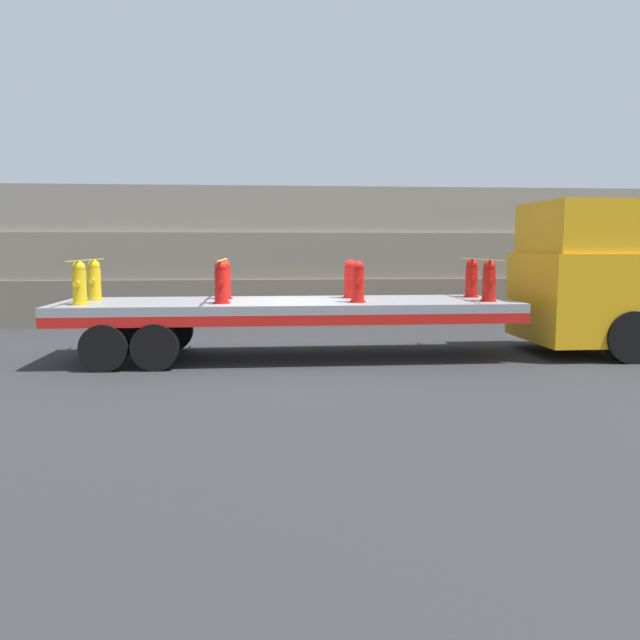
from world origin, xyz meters
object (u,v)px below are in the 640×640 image
object	(u,v)px
fire_hydrant_red_far_2	(350,279)
fire_hydrant_red_near_3	(489,281)
flatbed_trailer	(263,311)
fire_hydrant_yellow_far_0	(94,280)
fire_hydrant_red_near_2	(358,282)
fire_hydrant_yellow_near_0	(79,284)
fire_hydrant_red_far_3	(472,279)
truck_cab	(584,280)
fire_hydrant_red_far_1	(225,280)
fire_hydrant_red_near_1	(221,283)

from	to	relation	value
fire_hydrant_red_far_2	fire_hydrant_red_near_3	distance (m)	2.91
flatbed_trailer	fire_hydrant_yellow_far_0	world-z (taller)	fire_hydrant_yellow_far_0
fire_hydrant_red_near_2	fire_hydrant_red_near_3	size ratio (longest dim) A/B	1.00
fire_hydrant_yellow_near_0	fire_hydrant_red_far_3	xyz separation A→B (m)	(8.10, 1.07, 0.00)
fire_hydrant_yellow_far_0	fire_hydrant_red_far_2	xyz separation A→B (m)	(5.40, 0.00, 0.00)
fire_hydrant_yellow_near_0	fire_hydrant_red_near_2	size ratio (longest dim) A/B	1.00
truck_cab	fire_hydrant_red_far_1	distance (m)	7.72
fire_hydrant_red_far_1	fire_hydrant_red_far_2	distance (m)	2.70
fire_hydrant_red_near_2	fire_hydrant_red_far_3	xyz separation A→B (m)	(2.70, 1.07, 0.00)
fire_hydrant_yellow_near_0	fire_hydrant_red_far_3	distance (m)	8.17
fire_hydrant_yellow_near_0	fire_hydrant_red_near_3	size ratio (longest dim) A/B	1.00
fire_hydrant_red_far_1	fire_hydrant_red_far_3	bearing A→B (deg)	0.00
fire_hydrant_red_near_1	fire_hydrant_red_far_3	bearing A→B (deg)	11.23
truck_cab	fire_hydrant_red_near_1	bearing A→B (deg)	-176.02
fire_hydrant_red_near_2	fire_hydrant_red_far_3	world-z (taller)	same
fire_hydrant_red_near_3	fire_hydrant_red_far_3	size ratio (longest dim) A/B	1.00
fire_hydrant_red_near_1	fire_hydrant_red_far_2	xyz separation A→B (m)	(2.70, 1.07, 0.00)
fire_hydrant_red_far_1	flatbed_trailer	bearing A→B (deg)	-33.48
fire_hydrant_yellow_far_0	fire_hydrant_red_far_3	bearing A→B (deg)	0.00
fire_hydrant_red_far_2	fire_hydrant_red_near_3	world-z (taller)	same
fire_hydrant_red_far_1	fire_hydrant_red_near_1	bearing A→B (deg)	-90.00
flatbed_trailer	fire_hydrant_red_near_2	bearing A→B (deg)	-15.84
flatbed_trailer	fire_hydrant_red_near_3	xyz separation A→B (m)	(4.59, -0.54, 0.62)
flatbed_trailer	fire_hydrant_red_near_1	xyz separation A→B (m)	(-0.81, -0.54, 0.62)
fire_hydrant_red_near_1	fire_hydrant_red_far_3	xyz separation A→B (m)	(5.40, 1.07, 0.00)
fire_hydrant_red_far_1	fire_hydrant_red_near_3	bearing A→B (deg)	-11.23
fire_hydrant_yellow_near_0	fire_hydrant_red_near_3	distance (m)	8.10
flatbed_trailer	fire_hydrant_red_near_3	distance (m)	4.66
fire_hydrant_red_far_2	fire_hydrant_red_far_3	size ratio (longest dim) A/B	1.00
fire_hydrant_yellow_far_0	flatbed_trailer	bearing A→B (deg)	-8.68
truck_cab	fire_hydrant_red_near_3	bearing A→B (deg)	-166.90
fire_hydrant_red_near_2	fire_hydrant_red_far_3	distance (m)	2.91
flatbed_trailer	fire_hydrant_red_far_1	bearing A→B (deg)	146.52
fire_hydrant_red_far_3	fire_hydrant_red_far_1	bearing A→B (deg)	180.00
fire_hydrant_red_near_1	fire_hydrant_red_near_3	size ratio (longest dim) A/B	1.00
flatbed_trailer	fire_hydrant_red_far_3	size ratio (longest dim) A/B	11.11
fire_hydrant_yellow_far_0	fire_hydrant_red_far_1	bearing A→B (deg)	0.00
flatbed_trailer	fire_hydrant_yellow_near_0	xyz separation A→B (m)	(-3.51, -0.54, 0.62)
flatbed_trailer	fire_hydrant_red_far_2	bearing A→B (deg)	15.84
fire_hydrant_red_far_2	fire_hydrant_red_far_3	xyz separation A→B (m)	(2.70, 0.00, 0.00)
fire_hydrant_yellow_far_0	fire_hydrant_red_far_1	size ratio (longest dim) A/B	1.00
flatbed_trailer	fire_hydrant_red_near_3	world-z (taller)	fire_hydrant_red_near_3
fire_hydrant_red_far_2	fire_hydrant_yellow_far_0	bearing A→B (deg)	180.00
flatbed_trailer	fire_hydrant_yellow_near_0	distance (m)	3.61
fire_hydrant_red_near_1	flatbed_trailer	bearing A→B (deg)	33.48
flatbed_trailer	fire_hydrant_yellow_far_0	bearing A→B (deg)	171.32
flatbed_trailer	fire_hydrant_red_near_2	world-z (taller)	fire_hydrant_red_near_2
fire_hydrant_yellow_far_0	fire_hydrant_red_near_1	size ratio (longest dim) A/B	1.00
fire_hydrant_yellow_near_0	fire_hydrant_red_near_1	xyz separation A→B (m)	(2.70, 0.00, 0.00)
fire_hydrant_red_near_2	fire_hydrant_yellow_far_0	bearing A→B (deg)	168.77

